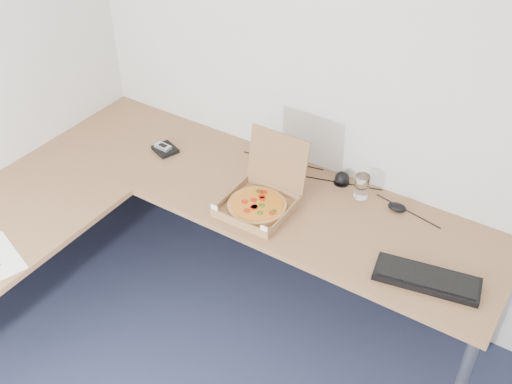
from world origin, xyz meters
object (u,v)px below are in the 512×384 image
Objects in this scene: pizza_box at (259,201)px; wallet at (165,149)px; drinking_glass at (362,186)px; keyboard at (427,279)px; desk at (157,218)px.

pizza_box reaches higher than wallet.
drinking_glass is at bearing 41.96° from pizza_box.
drinking_glass is (0.38, 0.35, 0.02)m from pizza_box.
pizza_box is 0.85× the size of keyboard.
pizza_box is at bearing 166.73° from keyboard.
keyboard is (1.26, 0.28, 0.04)m from desk.
keyboard is (0.49, -0.38, -0.05)m from drinking_glass.
drinking_glass is 0.62m from keyboard.
desk is at bearing -178.73° from keyboard.
desk is at bearing -142.28° from pizza_box.
drinking_glass reaches higher than keyboard.
desk is 6.67× the size of pizza_box.
drinking_glass is 0.29× the size of keyboard.
pizza_box is 0.87m from keyboard.
pizza_box is 2.92× the size of wallet.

